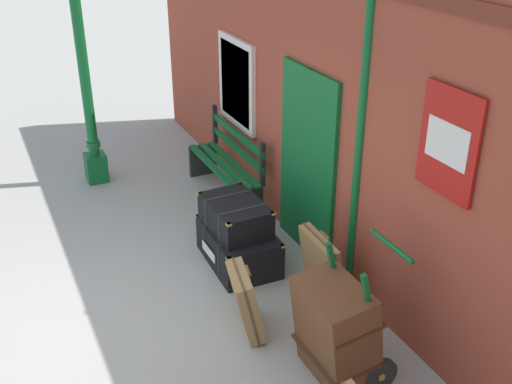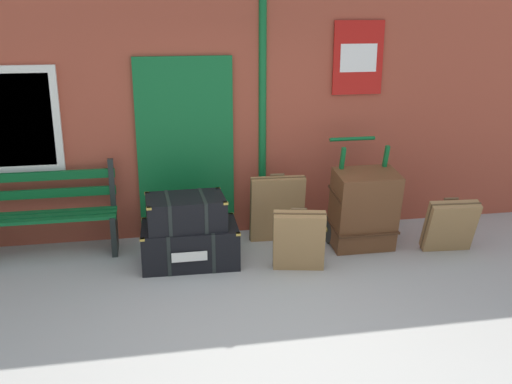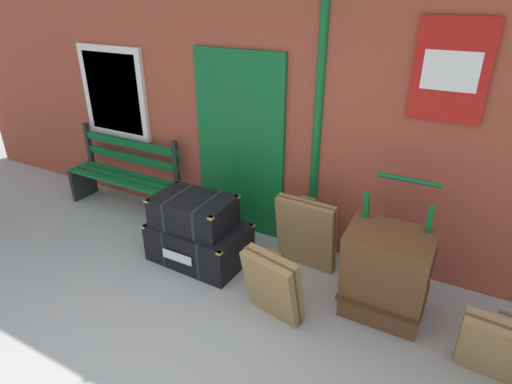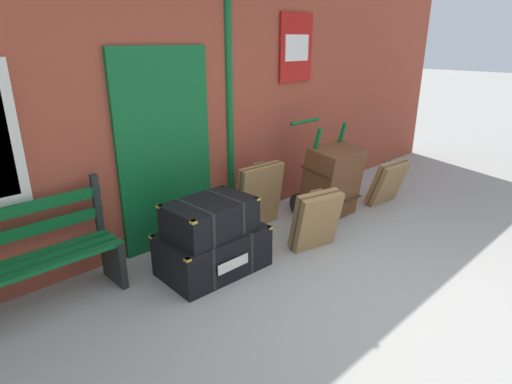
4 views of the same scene
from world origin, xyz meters
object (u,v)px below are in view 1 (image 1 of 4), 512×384
Objects in this scene: platform_bench at (227,165)px; large_brown_trunk at (336,331)px; suitcase_caramel at (322,271)px; steamer_trunk_base at (239,246)px; steamer_trunk_middle at (235,215)px; porters_trolley at (353,343)px; lamp_post at (89,109)px; suitcase_olive at (246,301)px.

large_brown_trunk is (3.50, -0.51, 0.02)m from platform_bench.
steamer_trunk_base is at bearing -157.72° from suitcase_caramel.
porters_trolley reaches higher than steamer_trunk_middle.
platform_bench is at bearing 50.83° from lamp_post.
steamer_trunk_middle is 1.21m from suitcase_olive.
large_brown_trunk reaches higher than suitcase_caramel.
steamer_trunk_middle is (2.74, 0.93, -0.48)m from lamp_post.
steamer_trunk_base is at bearing -179.32° from large_brown_trunk.
platform_bench is at bearing 161.05° from steamer_trunk_base.
steamer_trunk_middle is 1.02× the size of suitcase_caramel.
lamp_post is at bearing -172.00° from suitcase_olive.
lamp_post is 2.38× the size of porters_trolley.
steamer_trunk_base is 0.87× the size of porters_trolley.
steamer_trunk_middle is at bearing -151.21° from steamer_trunk_base.
porters_trolley is at bearing 13.71° from lamp_post.
steamer_trunk_middle is at bearing 18.76° from lamp_post.
large_brown_trunk is at bearing 11.65° from lamp_post.
suitcase_olive is at bearing -87.08° from suitcase_caramel.
steamer_trunk_middle is 0.89× the size of large_brown_trunk.
platform_bench is 1.67m from steamer_trunk_base.
platform_bench is (1.21, 1.48, -0.62)m from lamp_post.
porters_trolley is at bearing 90.00° from large_brown_trunk.
suitcase_olive is 0.84m from suitcase_caramel.
large_brown_trunk is 0.96m from suitcase_olive.
platform_bench is 2.81m from suitcase_olive.
large_brown_trunk is (-0.00, -0.18, 0.20)m from porters_trolley.
steamer_trunk_base is 1.25× the size of steamer_trunk_middle.
lamp_post reaches higher than porters_trolley.
platform_bench is 1.97× the size of suitcase_caramel.
suitcase_olive is at bearing -144.53° from porters_trolley.
steamer_trunk_middle is at bearing -178.80° from large_brown_trunk.
lamp_post is 3.96m from suitcase_olive.
suitcase_caramel is (3.81, 1.37, -0.67)m from lamp_post.
large_brown_trunk is at bearing -24.32° from suitcase_caramel.
lamp_post is 3.48× the size of suitcase_caramel.
platform_bench is 2.60m from suitcase_caramel.
porters_trolley is (3.50, -0.34, -0.17)m from platform_bench.
lamp_post reaches higher than steamer_trunk_base.
lamp_post is at bearing -161.24° from steamer_trunk_middle.
suitcase_caramel is at bearing 92.92° from suitcase_olive.
lamp_post is 2.74× the size of steamer_trunk_base.
platform_bench reaches higher than large_brown_trunk.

